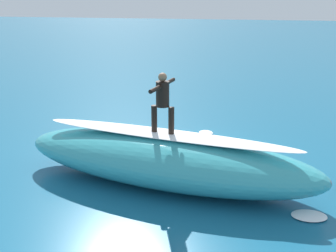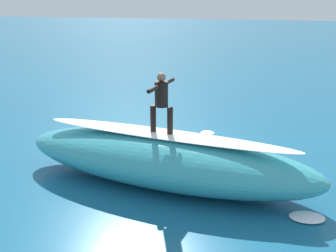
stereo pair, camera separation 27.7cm
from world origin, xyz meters
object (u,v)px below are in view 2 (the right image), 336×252
surfboard_riding (162,134)px  surfboard_paddling (173,144)px  surfer_paddling (175,141)px  surfer_riding (161,99)px

surfboard_riding → surfboard_paddling: (0.21, -3.08, -1.46)m
surfer_paddling → surfer_riding: bearing=146.0°
surfboard_riding → surfer_paddling: (0.13, -2.97, -1.27)m
surfboard_riding → surfer_riding: surfer_riding is taller
surfboard_paddling → surfer_paddling: size_ratio=1.27×
surfboard_riding → surfboard_paddling: size_ratio=1.12×
surfer_riding → surfer_paddling: 3.76m
surfboard_riding → surfer_paddling: size_ratio=1.42×
surfer_riding → surfboard_paddling: (0.21, -3.08, -2.49)m
surfboard_paddling → surfer_paddling: bearing=180.0°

